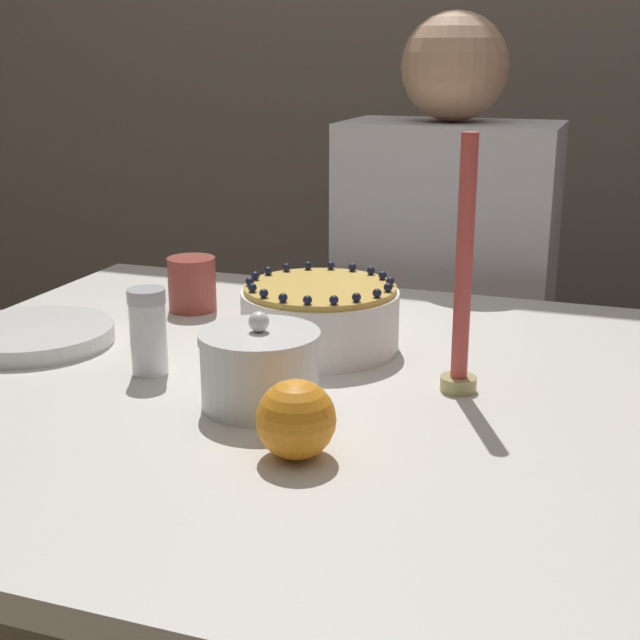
{
  "coord_description": "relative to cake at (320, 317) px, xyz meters",
  "views": [
    {
      "loc": [
        0.32,
        -0.97,
        1.16
      ],
      "look_at": [
        -0.07,
        0.14,
        0.81
      ],
      "focal_mm": 50.0,
      "sensor_mm": 36.0,
      "label": 1
    }
  ],
  "objects": [
    {
      "name": "sugar_shaker",
      "position": [
        -0.17,
        -0.17,
        0.01
      ],
      "size": [
        0.05,
        0.05,
        0.11
      ],
      "color": "white",
      "rests_on": "dining_table"
    },
    {
      "name": "orange_fruit_0",
      "position": [
        0.09,
        -0.33,
        -0.0
      ],
      "size": [
        0.08,
        0.08,
        0.08
      ],
      "color": "orange",
      "rests_on": "dining_table"
    },
    {
      "name": "candle",
      "position": [
        0.21,
        -0.1,
        0.08
      ],
      "size": [
        0.04,
        0.04,
        0.31
      ],
      "color": "tan",
      "rests_on": "dining_table"
    },
    {
      "name": "person_man_blue_shirt",
      "position": [
        0.06,
        0.56,
        -0.27
      ],
      "size": [
        0.4,
        0.34,
        1.23
      ],
      "rotation": [
        0.0,
        0.0,
        3.14
      ],
      "color": "#595960",
      "rests_on": "ground_plane"
    },
    {
      "name": "dining_table",
      "position": [
        0.07,
        -0.14,
        -0.17
      ],
      "size": [
        1.23,
        0.99,
        0.77
      ],
      "color": "beige",
      "rests_on": "ground_plane"
    },
    {
      "name": "plate_stack",
      "position": [
        -0.39,
        -0.11,
        -0.03
      ],
      "size": [
        0.23,
        0.23,
        0.02
      ],
      "color": "silver",
      "rests_on": "dining_table"
    },
    {
      "name": "sugar_bowl",
      "position": [
        0.0,
        -0.22,
        0.0
      ],
      "size": [
        0.14,
        0.14,
        0.11
      ],
      "color": "silver",
      "rests_on": "dining_table"
    },
    {
      "name": "cup",
      "position": [
        -0.26,
        0.11,
        -0.0
      ],
      "size": [
        0.08,
        0.08,
        0.09
      ],
      "color": "#993D33",
      "rests_on": "dining_table"
    },
    {
      "name": "cake",
      "position": [
        0.0,
        0.0,
        0.0
      ],
      "size": [
        0.22,
        0.22,
        0.1
      ],
      "color": "white",
      "rests_on": "dining_table"
    }
  ]
}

